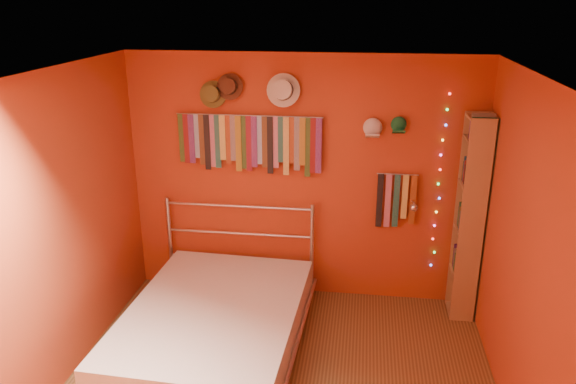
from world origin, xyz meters
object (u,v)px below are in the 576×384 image
at_px(bookshelf, 474,218).
at_px(bed, 214,327).
at_px(reading_lamp, 413,206).
at_px(tie_rack, 250,141).

relative_size(bookshelf, bed, 0.93).
bearing_deg(reading_lamp, bookshelf, 1.82).
distance_m(tie_rack, bed, 1.80).
bearing_deg(tie_rack, reading_lamp, -6.16).
xyz_separation_m(bookshelf, bed, (-2.30, -0.95, -0.78)).
bearing_deg(reading_lamp, bed, -151.65).
distance_m(bookshelf, bed, 2.61).
bearing_deg(bed, tie_rack, 85.95).
height_order(bookshelf, bed, bookshelf).
distance_m(tie_rack, bookshelf, 2.27).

